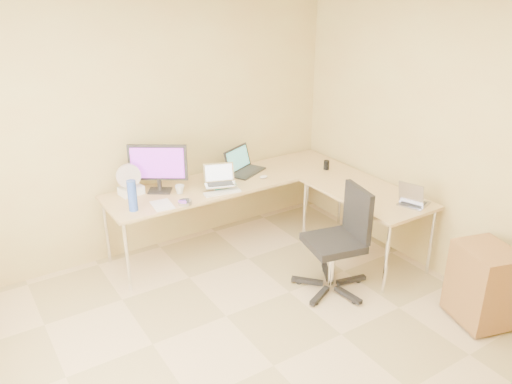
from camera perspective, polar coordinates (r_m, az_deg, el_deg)
floor at (r=4.05m, az=1.98°, el=-18.82°), size 4.50×4.50×0.00m
wall_back at (r=5.22m, az=-12.09°, el=6.94°), size 4.50×0.00×4.50m
wall_right at (r=4.77m, az=23.50°, el=4.01°), size 0.00×4.50×4.50m
desk_main at (r=5.49m, az=-2.70°, el=-2.17°), size 2.65×0.70×0.73m
desk_return at (r=5.32m, az=11.99°, el=-3.57°), size 0.70×1.30×0.73m
monitor at (r=5.05m, az=-10.86°, el=2.61°), size 0.58×0.47×0.49m
book_stack at (r=5.23m, az=-4.06°, el=1.11°), size 0.24×0.30×0.05m
laptop_center at (r=5.06m, az=-4.04°, el=1.85°), size 0.37×0.32×0.20m
laptop_black at (r=5.50m, az=-1.19°, el=3.52°), size 0.52×0.47×0.27m
keyboard at (r=5.02m, az=-3.79°, el=-0.04°), size 0.38×0.15×0.02m
mouse at (r=5.37m, az=0.85°, el=1.70°), size 0.10×0.07×0.03m
mug at (r=5.04m, az=-8.51°, el=0.30°), size 0.10×0.10×0.09m
cd_stack at (r=4.81m, az=-7.93°, el=-1.16°), size 0.15×0.15×0.03m
water_bottle at (r=4.72m, az=-13.65°, el=-0.40°), size 0.09×0.09×0.29m
papers at (r=4.83m, az=-10.42°, el=-1.43°), size 0.21×0.27×0.01m
white_box at (r=5.12m, az=-13.77°, el=0.17°), size 0.24×0.18×0.08m
desk_fan at (r=5.07m, az=-14.14°, el=1.25°), size 0.27×0.27×0.30m
black_cup at (r=5.66m, az=7.87°, el=3.00°), size 0.08×0.08×0.10m
laptop_return at (r=4.96m, az=17.32°, el=-0.26°), size 0.36×0.32×0.20m
office_chair at (r=4.66m, az=8.63°, el=-5.44°), size 0.71×0.71×1.00m
cabinet at (r=4.66m, az=23.98°, el=-9.37°), size 0.50×0.57×0.66m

